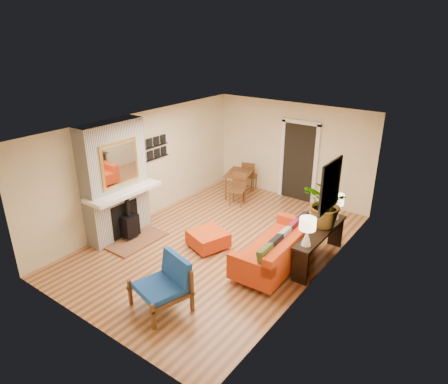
# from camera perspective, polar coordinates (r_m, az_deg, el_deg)

# --- Properties ---
(room_shell) EXTENTS (6.50, 6.50, 6.50)m
(room_shell) POSITION_cam_1_polar(r_m,az_deg,el_deg) (10.09, 11.03, 4.00)
(room_shell) COLOR #CB814E
(room_shell) RESTS_ON ground
(fireplace) EXTENTS (1.09, 1.68, 2.60)m
(fireplace) POSITION_cam_1_polar(r_m,az_deg,el_deg) (8.90, -15.13, 1.07)
(fireplace) COLOR white
(fireplace) RESTS_ON ground
(sofa) EXTENTS (0.99, 2.17, 0.84)m
(sofa) POSITION_cam_1_polar(r_m,az_deg,el_deg) (7.94, 7.99, -8.07)
(sofa) COLOR silver
(sofa) RESTS_ON ground
(ottoman) EXTENTS (0.91, 0.91, 0.36)m
(ottoman) POSITION_cam_1_polar(r_m,az_deg,el_deg) (8.56, -2.29, -6.65)
(ottoman) COLOR silver
(ottoman) RESTS_ON ground
(blue_chair) EXTENTS (1.03, 1.01, 0.88)m
(blue_chair) POSITION_cam_1_polar(r_m,az_deg,el_deg) (6.87, -8.28, -12.46)
(blue_chair) COLOR brown
(blue_chair) RESTS_ON ground
(dining_table) EXTENTS (0.98, 1.61, 0.85)m
(dining_table) POSITION_cam_1_polar(r_m,az_deg,el_deg) (10.95, 2.52, 2.09)
(dining_table) COLOR brown
(dining_table) RESTS_ON ground
(console_table) EXTENTS (0.34, 1.85, 0.72)m
(console_table) POSITION_cam_1_polar(r_m,az_deg,el_deg) (8.07, 13.60, -6.31)
(console_table) COLOR black
(console_table) RESTS_ON ground
(lamp_near) EXTENTS (0.30, 0.30, 0.54)m
(lamp_near) POSITION_cam_1_polar(r_m,az_deg,el_deg) (7.29, 11.82, -5.11)
(lamp_near) COLOR white
(lamp_near) RESTS_ON console_table
(lamp_far) EXTENTS (0.30, 0.30, 0.54)m
(lamp_far) POSITION_cam_1_polar(r_m,az_deg,el_deg) (8.42, 15.71, -1.57)
(lamp_far) COLOR white
(lamp_far) RESTS_ON console_table
(houseplant) EXTENTS (1.03, 0.94, 0.99)m
(houseplant) POSITION_cam_1_polar(r_m,az_deg,el_deg) (7.98, 14.59, -1.60)
(houseplant) COLOR #1E5919
(houseplant) RESTS_ON console_table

